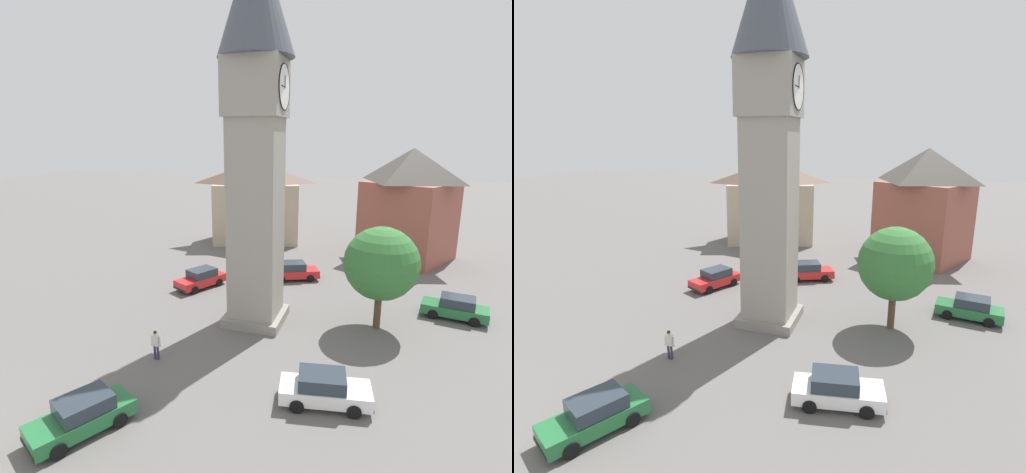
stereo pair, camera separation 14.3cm
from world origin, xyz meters
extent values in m
plane|color=#605E5B|center=(0.00, 0.00, 0.00)|extent=(200.00, 200.00, 0.00)
cube|color=gray|center=(0.00, 0.00, 0.30)|extent=(3.70, 3.70, 0.60)
cube|color=gray|center=(0.00, 0.00, 6.78)|extent=(2.96, 2.96, 12.35)
cube|color=gray|center=(0.00, 0.00, 14.58)|extent=(3.32, 3.32, 3.26)
cylinder|color=white|center=(0.00, 1.69, 14.58)|extent=(2.49, 0.04, 2.49)
torus|color=black|center=(0.00, 1.70, 14.58)|extent=(2.55, 0.06, 2.55)
cube|color=black|center=(0.00, 1.73, 14.85)|extent=(0.05, 0.02, 0.70)
cube|color=black|center=(0.37, 1.73, 14.58)|extent=(0.95, 0.02, 0.04)
cylinder|color=white|center=(0.00, -1.69, 14.58)|extent=(2.49, 0.04, 2.49)
torus|color=black|center=(0.00, -1.70, 14.58)|extent=(2.55, 0.06, 2.55)
cube|color=white|center=(7.31, 5.56, 0.59)|extent=(2.31, 4.31, 0.64)
cube|color=#28333D|center=(7.33, 5.41, 1.21)|extent=(1.86, 2.32, 0.64)
cylinder|color=black|center=(6.33, 6.65, 0.32)|extent=(0.32, 0.67, 0.64)
cylinder|color=black|center=(7.91, 6.90, 0.32)|extent=(0.32, 0.67, 0.64)
cylinder|color=black|center=(6.71, 4.22, 0.32)|extent=(0.32, 0.67, 0.64)
cylinder|color=black|center=(8.29, 4.47, 0.32)|extent=(0.32, 0.67, 0.64)
cube|color=black|center=(7.00, 7.55, 0.37)|extent=(1.66, 0.38, 0.16)
cube|color=#236B38|center=(-4.29, 12.58, 0.59)|extent=(2.44, 4.35, 0.64)
cube|color=#28333D|center=(-4.27, 12.72, 1.21)|extent=(1.93, 2.36, 0.64)
cylinder|color=black|center=(-3.74, 11.22, 0.32)|extent=(0.34, 0.67, 0.64)
cylinder|color=black|center=(-5.31, 11.52, 0.32)|extent=(0.34, 0.67, 0.64)
cylinder|color=black|center=(-3.28, 13.63, 0.32)|extent=(0.34, 0.67, 0.64)
cylinder|color=black|center=(-4.85, 13.94, 0.32)|extent=(0.34, 0.67, 0.64)
cube|color=black|center=(-4.68, 10.59, 0.37)|extent=(1.66, 0.43, 0.16)
cube|color=red|center=(-8.56, 0.72, 0.59)|extent=(3.21, 4.44, 0.64)
cube|color=#28333D|center=(-8.50, 0.58, 1.21)|extent=(2.28, 2.55, 0.64)
cylinder|color=black|center=(-9.79, 1.52, 0.32)|extent=(0.46, 0.67, 0.64)
cylinder|color=black|center=(-8.33, 2.17, 0.32)|extent=(0.46, 0.67, 0.64)
cylinder|color=black|center=(-8.79, -0.73, 0.32)|extent=(0.46, 0.67, 0.64)
cylinder|color=black|center=(-7.33, -0.08, 0.32)|extent=(0.46, 0.67, 0.64)
cube|color=black|center=(-9.38, 2.57, 0.37)|extent=(1.57, 0.78, 0.16)
cube|color=#236B38|center=(12.09, -3.71, 0.59)|extent=(4.42, 3.42, 0.64)
cube|color=#28333D|center=(11.96, -3.64, 1.21)|extent=(2.59, 2.36, 0.64)
cylinder|color=black|center=(13.55, -3.58, 0.32)|extent=(0.67, 0.49, 0.64)
cylinder|color=black|center=(12.80, -5.00, 0.32)|extent=(0.67, 0.49, 0.64)
cylinder|color=black|center=(11.38, -2.43, 0.32)|extent=(0.67, 0.49, 0.64)
cylinder|color=black|center=(10.63, -3.84, 0.32)|extent=(0.67, 0.49, 0.64)
cube|color=black|center=(13.88, -4.66, 0.37)|extent=(0.89, 1.53, 0.16)
cube|color=red|center=(-4.45, -6.07, 0.59)|extent=(4.42, 3.39, 0.64)
cube|color=#28333D|center=(-4.59, -6.00, 1.21)|extent=(2.58, 2.35, 0.64)
cylinder|color=black|center=(-2.99, -5.92, 0.32)|extent=(0.67, 0.49, 0.64)
cylinder|color=black|center=(-3.73, -7.34, 0.32)|extent=(0.67, 0.49, 0.64)
cylinder|color=black|center=(-5.18, -4.79, 0.32)|extent=(0.67, 0.49, 0.64)
cylinder|color=black|center=(-5.91, -6.21, 0.32)|extent=(0.67, 0.49, 0.64)
cube|color=black|center=(-2.66, -6.99, 0.37)|extent=(0.87, 1.54, 0.16)
cylinder|color=#2D3351|center=(6.25, -3.84, 0.41)|extent=(0.13, 0.13, 0.82)
cylinder|color=#2D3351|center=(6.23, -3.66, 0.41)|extent=(0.13, 0.13, 0.82)
cube|color=white|center=(6.24, -3.75, 1.12)|extent=(0.25, 0.38, 0.60)
cylinder|color=white|center=(6.26, -3.98, 1.07)|extent=(0.09, 0.09, 0.60)
cylinder|color=white|center=(6.22, -3.52, 1.07)|extent=(0.09, 0.09, 0.60)
sphere|color=beige|center=(6.24, -3.75, 1.57)|extent=(0.22, 0.22, 0.22)
sphere|color=black|center=(6.25, -3.75, 1.59)|extent=(0.20, 0.20, 0.20)
cylinder|color=brown|center=(-1.31, 7.65, 1.34)|extent=(0.44, 0.44, 2.68)
sphere|color=#337033|center=(-1.31, 7.65, 4.28)|extent=(4.57, 4.57, 4.57)
cube|color=#995142|center=(-18.12, 10.06, 3.83)|extent=(9.71, 9.78, 7.66)
pyramid|color=#47423D|center=(-18.12, 10.06, 9.25)|extent=(10.20, 10.27, 3.18)
cube|color=#422819|center=(-15.01, 8.33, 1.05)|extent=(0.60, 1.00, 2.10)
cube|color=tan|center=(-20.10, -6.38, 3.38)|extent=(7.95, 10.59, 6.76)
pyramid|color=brown|center=(-20.10, -6.38, 7.97)|extent=(8.35, 11.11, 2.41)
cube|color=#422819|center=(-17.53, -5.56, 1.05)|extent=(0.41, 1.07, 2.10)
camera|label=1|loc=(23.57, 7.36, 11.81)|focal=28.32mm
camera|label=2|loc=(23.52, 7.49, 11.81)|focal=28.32mm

